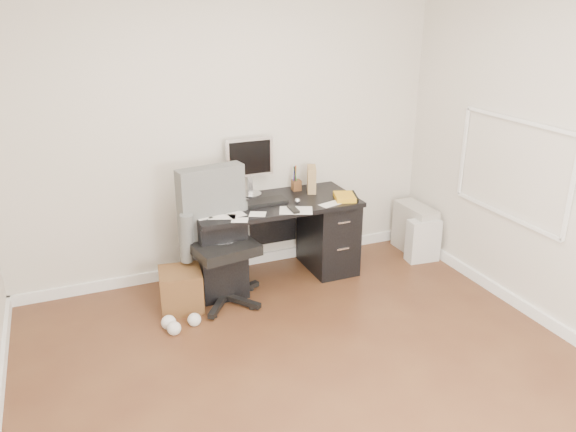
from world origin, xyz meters
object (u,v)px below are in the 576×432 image
Objects in this scene: lcd_monitor at (250,167)px; pc_tower at (415,229)px; wicker_basket at (181,290)px; office_chair at (222,239)px; keyboard at (259,203)px; desk at (274,237)px.

lcd_monitor reaches higher than pc_tower.
wicker_basket is at bearing -175.36° from pc_tower.
keyboard is at bearing 21.54° from office_chair.
office_chair is at bearing -155.39° from desk.
pc_tower is (1.68, -0.00, -0.51)m from keyboard.
lcd_monitor is at bearing 119.76° from desk.
wicker_basket is (-0.93, -0.24, -0.23)m from desk.
pc_tower is at bearing 5.27° from wicker_basket.
lcd_monitor is 0.48× the size of office_chair.
office_chair is 3.35× the size of wicker_basket.
lcd_monitor is 1.87m from pc_tower.
office_chair reaches higher than wicker_basket.
office_chair is at bearing -2.94° from wicker_basket.
keyboard is at bearing -175.71° from desk.
lcd_monitor is 0.37m from keyboard.
keyboard is 1.76m from pc_tower.
desk reaches higher than pc_tower.
office_chair is at bearing -129.86° from lcd_monitor.
pc_tower is (1.68, -0.26, -0.78)m from lcd_monitor.
desk is 1.55m from pc_tower.
desk is 0.39m from keyboard.
office_chair is 2.14m from pc_tower.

